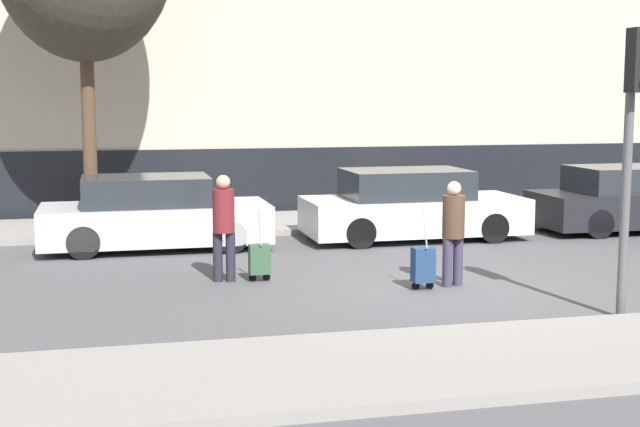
{
  "coord_description": "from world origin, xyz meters",
  "views": [
    {
      "loc": [
        -4.96,
        -12.42,
        2.9
      ],
      "look_at": [
        -1.55,
        1.8,
        0.95
      ],
      "focal_mm": 50.0,
      "sensor_mm": 36.0,
      "label": 1
    }
  ],
  "objects_px": {
    "traffic_light": "(634,114)",
    "parked_bicycle": "(388,201)",
    "trolley_right": "(423,265)",
    "parked_car_0": "(153,215)",
    "pedestrian_left": "(224,221)",
    "trolley_left": "(259,259)",
    "parked_car_1": "(411,207)",
    "pedestrian_right": "(453,227)",
    "parked_car_2": "(635,200)"
  },
  "relations": [
    {
      "from": "parked_car_2",
      "to": "pedestrian_right",
      "type": "height_order",
      "value": "pedestrian_right"
    },
    {
      "from": "pedestrian_right",
      "to": "traffic_light",
      "type": "relative_size",
      "value": 0.43
    },
    {
      "from": "trolley_left",
      "to": "parked_car_1",
      "type": "bearing_deg",
      "value": 42.34
    },
    {
      "from": "trolley_left",
      "to": "trolley_right",
      "type": "distance_m",
      "value": 2.57
    },
    {
      "from": "pedestrian_left",
      "to": "trolley_left",
      "type": "distance_m",
      "value": 0.82
    },
    {
      "from": "parked_car_2",
      "to": "parked_bicycle",
      "type": "bearing_deg",
      "value": 153.1
    },
    {
      "from": "trolley_right",
      "to": "traffic_light",
      "type": "relative_size",
      "value": 0.32
    },
    {
      "from": "parked_car_1",
      "to": "pedestrian_right",
      "type": "xyz_separation_m",
      "value": [
        -0.87,
        -4.39,
        0.25
      ]
    },
    {
      "from": "parked_car_0",
      "to": "pedestrian_right",
      "type": "distance_m",
      "value": 6.17
    },
    {
      "from": "pedestrian_left",
      "to": "parked_bicycle",
      "type": "bearing_deg",
      "value": -116.01
    },
    {
      "from": "traffic_light",
      "to": "parked_bicycle",
      "type": "distance_m",
      "value": 9.51
    },
    {
      "from": "parked_bicycle",
      "to": "parked_car_0",
      "type": "bearing_deg",
      "value": -156.58
    },
    {
      "from": "pedestrian_left",
      "to": "traffic_light",
      "type": "relative_size",
      "value": 0.45
    },
    {
      "from": "parked_car_0",
      "to": "trolley_right",
      "type": "height_order",
      "value": "parked_car_0"
    },
    {
      "from": "parked_car_1",
      "to": "parked_car_0",
      "type": "bearing_deg",
      "value": 179.27
    },
    {
      "from": "parked_car_1",
      "to": "trolley_right",
      "type": "relative_size",
      "value": 3.73
    },
    {
      "from": "trolley_right",
      "to": "parked_car_0",
      "type": "bearing_deg",
      "value": 129.06
    },
    {
      "from": "traffic_light",
      "to": "parked_bicycle",
      "type": "relative_size",
      "value": 2.11
    },
    {
      "from": "pedestrian_left",
      "to": "trolley_left",
      "type": "height_order",
      "value": "pedestrian_left"
    },
    {
      "from": "parked_car_0",
      "to": "parked_car_2",
      "type": "distance_m",
      "value": 10.2
    },
    {
      "from": "parked_car_1",
      "to": "parked_car_2",
      "type": "bearing_deg",
      "value": -0.14
    },
    {
      "from": "trolley_left",
      "to": "traffic_light",
      "type": "xyz_separation_m",
      "value": [
        4.22,
        -3.49,
        2.31
      ]
    },
    {
      "from": "parked_car_0",
      "to": "trolley_left",
      "type": "relative_size",
      "value": 3.8
    },
    {
      "from": "pedestrian_left",
      "to": "pedestrian_right",
      "type": "relative_size",
      "value": 1.04
    },
    {
      "from": "parked_car_2",
      "to": "trolley_left",
      "type": "relative_size",
      "value": 3.97
    },
    {
      "from": "parked_car_2",
      "to": "parked_bicycle",
      "type": "distance_m",
      "value": 5.36
    },
    {
      "from": "trolley_left",
      "to": "trolley_right",
      "type": "xyz_separation_m",
      "value": [
        2.28,
        -1.18,
        0.03
      ]
    },
    {
      "from": "parked_car_1",
      "to": "parked_bicycle",
      "type": "distance_m",
      "value": 2.44
    },
    {
      "from": "trolley_right",
      "to": "traffic_light",
      "type": "bearing_deg",
      "value": -49.95
    },
    {
      "from": "pedestrian_left",
      "to": "parked_car_1",
      "type": "bearing_deg",
      "value": -129.97
    },
    {
      "from": "trolley_left",
      "to": "pedestrian_right",
      "type": "distance_m",
      "value": 3.05
    },
    {
      "from": "pedestrian_right",
      "to": "parked_car_0",
      "type": "bearing_deg",
      "value": 118.59
    },
    {
      "from": "pedestrian_right",
      "to": "parked_bicycle",
      "type": "relative_size",
      "value": 0.91
    },
    {
      "from": "pedestrian_right",
      "to": "trolley_right",
      "type": "height_order",
      "value": "pedestrian_right"
    },
    {
      "from": "pedestrian_right",
      "to": "traffic_light",
      "type": "bearing_deg",
      "value": -75.25
    },
    {
      "from": "pedestrian_right",
      "to": "parked_bicycle",
      "type": "bearing_deg",
      "value": 65.22
    },
    {
      "from": "pedestrian_right",
      "to": "trolley_left",
      "type": "bearing_deg",
      "value": 144.64
    },
    {
      "from": "traffic_light",
      "to": "parked_bicycle",
      "type": "bearing_deg",
      "value": 91.59
    },
    {
      "from": "trolley_left",
      "to": "traffic_light",
      "type": "distance_m",
      "value": 5.95
    },
    {
      "from": "parked_car_1",
      "to": "traffic_light",
      "type": "bearing_deg",
      "value": -85.49
    },
    {
      "from": "pedestrian_left",
      "to": "parked_car_2",
      "type": "bearing_deg",
      "value": -148.3
    },
    {
      "from": "parked_car_0",
      "to": "pedestrian_left",
      "type": "xyz_separation_m",
      "value": [
        0.92,
        -3.3,
        0.3
      ]
    },
    {
      "from": "parked_car_0",
      "to": "trolley_left",
      "type": "height_order",
      "value": "parked_car_0"
    },
    {
      "from": "parked_car_0",
      "to": "pedestrian_left",
      "type": "distance_m",
      "value": 3.44
    },
    {
      "from": "parked_car_1",
      "to": "parked_bicycle",
      "type": "bearing_deg",
      "value": 83.32
    },
    {
      "from": "trolley_left",
      "to": "traffic_light",
      "type": "height_order",
      "value": "traffic_light"
    },
    {
      "from": "traffic_light",
      "to": "trolley_right",
      "type": "bearing_deg",
      "value": 130.05
    },
    {
      "from": "parked_car_2",
      "to": "traffic_light",
      "type": "distance_m",
      "value": 8.44
    },
    {
      "from": "parked_car_2",
      "to": "trolley_left",
      "type": "height_order",
      "value": "parked_car_2"
    },
    {
      "from": "parked_car_2",
      "to": "pedestrian_left",
      "type": "relative_size",
      "value": 2.65
    }
  ]
}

